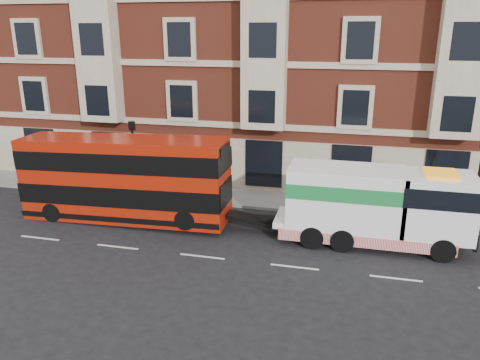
% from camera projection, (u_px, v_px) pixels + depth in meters
% --- Properties ---
extents(ground, '(120.00, 120.00, 0.00)m').
position_uv_depth(ground, '(202.00, 257.00, 20.18)').
color(ground, black).
rests_on(ground, ground).
extents(sidewalk, '(90.00, 3.00, 0.15)m').
position_uv_depth(sidewalk, '(242.00, 197.00, 27.09)').
color(sidewalk, slate).
rests_on(sidewalk, ground).
extents(victorian_terrace, '(45.00, 12.00, 20.40)m').
position_uv_depth(victorian_terrace, '(276.00, 18.00, 30.86)').
color(victorian_terrace, brown).
rests_on(victorian_terrace, ground).
extents(lamp_post_west, '(0.35, 0.15, 4.35)m').
position_uv_depth(lamp_post_west, '(134.00, 153.00, 26.43)').
color(lamp_post_west, black).
rests_on(lamp_post_west, sidewalk).
extents(lamp_post_east, '(0.35, 0.15, 4.35)m').
position_uv_depth(lamp_post_east, '(479.00, 175.00, 22.42)').
color(lamp_post_east, black).
rests_on(lamp_post_east, sidewalk).
extents(double_decker_bus, '(10.59, 2.43, 4.28)m').
position_uv_depth(double_decker_bus, '(124.00, 178.00, 23.41)').
color(double_decker_bus, '#A61C09').
rests_on(double_decker_bus, ground).
extents(tow_truck, '(8.47, 2.50, 3.53)m').
position_uv_depth(tow_truck, '(372.00, 205.00, 20.84)').
color(tow_truck, white).
rests_on(tow_truck, ground).
extents(pedestrian, '(0.65, 0.45, 1.72)m').
position_uv_depth(pedestrian, '(68.00, 176.00, 27.87)').
color(pedestrian, '#1D1A34').
rests_on(pedestrian, sidewalk).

